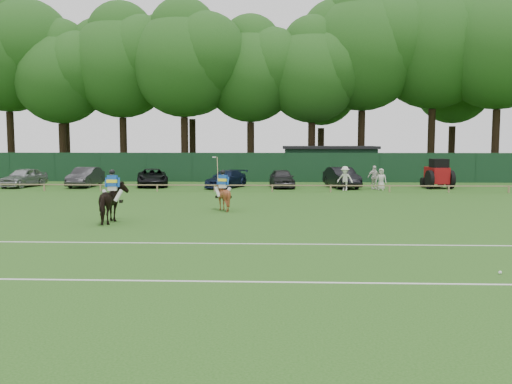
# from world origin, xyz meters

# --- Properties ---
(ground) EXTENTS (160.00, 160.00, 0.00)m
(ground) POSITION_xyz_m (0.00, 0.00, 0.00)
(ground) COLOR #1E4C14
(ground) RESTS_ON ground
(horse_dark) EXTENTS (1.04, 2.11, 1.75)m
(horse_dark) POSITION_xyz_m (-5.64, 3.49, 0.88)
(horse_dark) COLOR black
(horse_dark) RESTS_ON ground
(horse_chestnut) EXTENTS (1.47, 1.57, 1.44)m
(horse_chestnut) POSITION_xyz_m (-1.37, 7.84, 0.72)
(horse_chestnut) COLOR brown
(horse_chestnut) RESTS_ON ground
(sedan_silver) EXTENTS (2.48, 4.52, 1.46)m
(sedan_silver) POSITION_xyz_m (-18.01, 21.27, 0.73)
(sedan_silver) COLOR #9EA0A3
(sedan_silver) RESTS_ON ground
(sedan_grey) EXTENTS (1.58, 4.51, 1.49)m
(sedan_grey) POSITION_xyz_m (-13.38, 21.65, 0.74)
(sedan_grey) COLOR #29292B
(sedan_grey) RESTS_ON ground
(suv_black) EXTENTS (3.37, 5.27, 1.35)m
(suv_black) POSITION_xyz_m (-8.32, 22.15, 0.68)
(suv_black) COLOR black
(suv_black) RESTS_ON ground
(sedan_navy) EXTENTS (3.28, 4.82, 1.30)m
(sedan_navy) POSITION_xyz_m (-2.48, 21.11, 0.65)
(sedan_navy) COLOR #121C38
(sedan_navy) RESTS_ON ground
(hatch_grey) EXTENTS (2.10, 4.25, 1.40)m
(hatch_grey) POSITION_xyz_m (1.67, 21.48, 0.70)
(hatch_grey) COLOR #2C2C2E
(hatch_grey) RESTS_ON ground
(estate_black) EXTENTS (2.57, 4.87, 1.53)m
(estate_black) POSITION_xyz_m (6.16, 21.61, 0.76)
(estate_black) COLOR black
(estate_black) RESTS_ON ground
(spectator_left) EXTENTS (1.25, 0.96, 1.71)m
(spectator_left) POSITION_xyz_m (6.12, 19.23, 0.86)
(spectator_left) COLOR silver
(spectator_left) RESTS_ON ground
(spectator_mid) EXTENTS (1.09, 0.73, 1.72)m
(spectator_mid) POSITION_xyz_m (8.35, 20.40, 0.86)
(spectator_mid) COLOR silver
(spectator_mid) RESTS_ON ground
(spectator_right) EXTENTS (0.86, 0.67, 1.54)m
(spectator_right) POSITION_xyz_m (8.73, 19.64, 0.77)
(spectator_right) COLOR beige
(spectator_right) RESTS_ON ground
(rider_dark) EXTENTS (0.94, 0.39, 1.41)m
(rider_dark) POSITION_xyz_m (-5.64, 3.48, 1.65)
(rider_dark) COLOR silver
(rider_dark) RESTS_ON ground
(rider_chestnut) EXTENTS (0.93, 0.71, 2.05)m
(rider_chestnut) POSITION_xyz_m (-1.38, 7.83, 1.41)
(rider_chestnut) COLOR silver
(rider_chestnut) RESTS_ON ground
(polo_ball) EXTENTS (0.09, 0.09, 0.09)m
(polo_ball) POSITION_xyz_m (7.26, -4.93, 0.04)
(polo_ball) COLOR silver
(polo_ball) RESTS_ON ground
(pitch_lines) EXTENTS (60.00, 5.10, 0.01)m
(pitch_lines) POSITION_xyz_m (0.00, -3.50, 0.01)
(pitch_lines) COLOR silver
(pitch_lines) RESTS_ON ground
(pitch_rail) EXTENTS (62.10, 0.10, 0.50)m
(pitch_rail) POSITION_xyz_m (0.00, 18.00, 0.45)
(pitch_rail) COLOR #997F5B
(pitch_rail) RESTS_ON ground
(perimeter_fence) EXTENTS (92.08, 0.08, 2.50)m
(perimeter_fence) POSITION_xyz_m (0.00, 27.00, 1.25)
(perimeter_fence) COLOR #14351E
(perimeter_fence) RESTS_ON ground
(utility_shed) EXTENTS (8.40, 4.40, 3.04)m
(utility_shed) POSITION_xyz_m (6.00, 30.00, 1.54)
(utility_shed) COLOR #14331E
(utility_shed) RESTS_ON ground
(tree_row) EXTENTS (96.00, 12.00, 21.00)m
(tree_row) POSITION_xyz_m (2.00, 35.00, 0.00)
(tree_row) COLOR #26561C
(tree_row) RESTS_ON ground
(tractor) EXTENTS (1.95, 2.74, 2.19)m
(tractor) POSITION_xyz_m (13.19, 21.36, 1.04)
(tractor) COLOR maroon
(tractor) RESTS_ON ground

